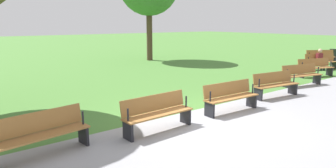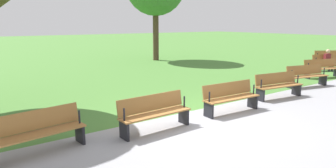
% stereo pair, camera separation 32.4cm
% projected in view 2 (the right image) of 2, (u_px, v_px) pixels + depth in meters
% --- Properties ---
extents(ground_plane, '(120.00, 120.00, 0.00)m').
position_uv_depth(ground_plane, '(198.00, 121.00, 8.14)').
color(ground_plane, '#477A33').
extents(path_paving, '(44.40, 5.11, 0.01)m').
position_uv_depth(path_paving, '(247.00, 141.00, 6.76)').
color(path_paving, '#939399').
rests_on(path_paving, ground).
extents(bench_0, '(1.91, 1.33, 0.89)m').
position_uv_depth(bench_0, '(329.00, 57.00, 19.03)').
color(bench_0, '#996633').
rests_on(bench_0, ground).
extents(bench_1, '(1.95, 1.19, 0.89)m').
position_uv_depth(bench_1, '(329.00, 62.00, 16.72)').
color(bench_1, '#996633').
rests_on(bench_1, ground).
extents(bench_2, '(1.97, 1.05, 0.89)m').
position_uv_depth(bench_2, '(322.00, 68.00, 14.53)').
color(bench_2, '#996633').
rests_on(bench_2, ground).
extents(bench_3, '(1.98, 0.89, 0.89)m').
position_uv_depth(bench_3, '(306.00, 75.00, 12.49)').
color(bench_3, '#996633').
rests_on(bench_3, ground).
extents(bench_4, '(1.97, 0.73, 0.89)m').
position_uv_depth(bench_4, '(278.00, 85.00, 10.60)').
color(bench_4, '#996633').
rests_on(bench_4, ground).
extents(bench_5, '(1.94, 0.56, 0.89)m').
position_uv_depth(bench_5, '(230.00, 97.00, 8.89)').
color(bench_5, '#996633').
rests_on(bench_5, ground).
extents(bench_6, '(1.94, 0.56, 0.89)m').
position_uv_depth(bench_6, '(154.00, 112.00, 7.36)').
color(bench_6, '#996633').
rests_on(bench_6, ground).
extents(bench_7, '(1.97, 0.73, 0.89)m').
position_uv_depth(bench_7, '(37.00, 132.00, 6.04)').
color(bench_7, '#996633').
rests_on(bench_7, ground).
extents(person_seated, '(0.48, 0.59, 1.20)m').
position_uv_depth(person_seated, '(328.00, 59.00, 16.52)').
color(person_seated, maroon).
rests_on(person_seated, ground).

